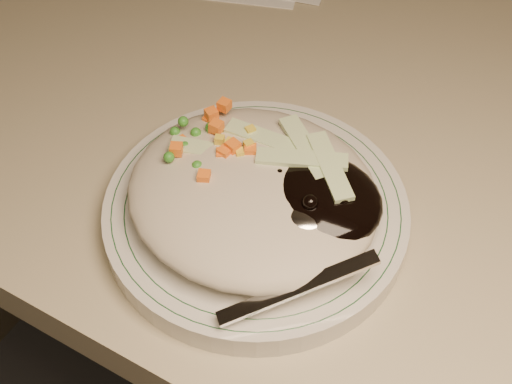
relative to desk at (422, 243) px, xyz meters
The scene contains 4 objects.
desk is the anchor object (origin of this frame).
plate 0.31m from the desk, 115.99° to the right, with size 0.24×0.24×0.02m, color silver.
plate_rim 0.32m from the desk, 115.99° to the right, with size 0.22×0.22×0.00m.
meal 0.33m from the desk, 114.91° to the right, with size 0.21×0.19×0.05m.
Camera 1 is at (0.08, 0.87, 1.18)m, focal length 50.00 mm.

